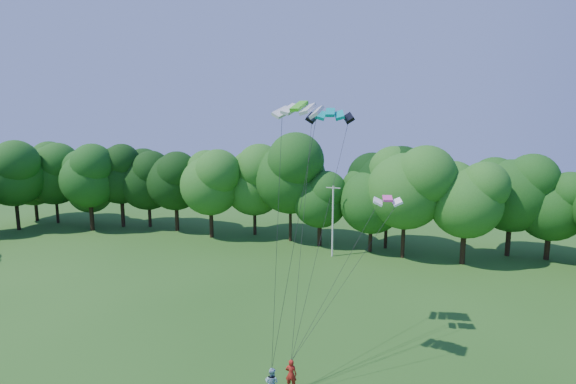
% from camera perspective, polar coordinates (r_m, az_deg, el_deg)
% --- Properties ---
extents(utility_pole, '(1.55, 0.19, 7.76)m').
position_cam_1_polar(utility_pole, '(48.66, 5.70, -3.61)').
color(utility_pole, silver).
rests_on(utility_pole, ground).
extents(kite_flyer_left, '(0.68, 0.49, 1.75)m').
position_cam_1_polar(kite_flyer_left, '(26.90, 0.39, -22.13)').
color(kite_flyer_left, '#AB1E16').
rests_on(kite_flyer_left, ground).
extents(kite_flyer_right, '(0.95, 0.81, 1.69)m').
position_cam_1_polar(kite_flyer_right, '(26.28, -2.08, -23.04)').
color(kite_flyer_right, '#98BBD4').
rests_on(kite_flyer_right, ground).
extents(kite_teal, '(3.09, 1.80, 0.60)m').
position_cam_1_polar(kite_teal, '(28.89, 5.39, 10.02)').
color(kite_teal, '#059E9B').
rests_on(kite_teal, ground).
extents(kite_green, '(2.84, 1.75, 0.60)m').
position_cam_1_polar(kite_green, '(24.11, 1.41, 10.85)').
color(kite_green, '#41C71D').
rests_on(kite_green, ground).
extents(kite_pink, '(1.96, 1.23, 0.31)m').
position_cam_1_polar(kite_pink, '(29.52, 12.53, -0.81)').
color(kite_pink, '#F443A3').
rests_on(kite_pink, ground).
extents(tree_back_west, '(7.94, 7.94, 11.55)m').
position_cam_1_polar(tree_back_west, '(64.63, -23.97, 1.74)').
color(tree_back_west, black).
rests_on(tree_back_west, ground).
extents(tree_back_center, '(9.03, 9.03, 13.14)m').
position_cam_1_polar(tree_back_center, '(51.95, 12.57, 1.75)').
color(tree_back_center, '#312113').
rests_on(tree_back_center, ground).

